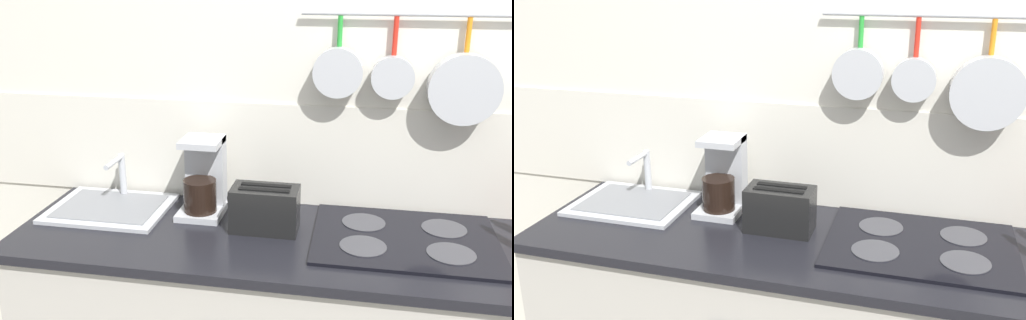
{
  "view_description": "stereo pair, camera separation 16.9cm",
  "coord_description": "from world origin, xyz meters",
  "views": [
    {
      "loc": [
        -0.41,
        -1.81,
        1.78
      ],
      "look_at": [
        -0.76,
        0.0,
        1.16
      ],
      "focal_mm": 40.0,
      "sensor_mm": 36.0,
      "label": 1
    },
    {
      "loc": [
        -0.25,
        -1.77,
        1.78
      ],
      "look_at": [
        -0.76,
        0.0,
        1.16
      ],
      "focal_mm": 40.0,
      "sensor_mm": 36.0,
      "label": 2
    }
  ],
  "objects": [
    {
      "name": "sink_basin",
      "position": [
        -1.36,
        0.12,
        0.9
      ],
      "size": [
        0.45,
        0.36,
        0.19
      ],
      "color": "#B7BABF",
      "rests_on": "countertop"
    },
    {
      "name": "coffee_maker",
      "position": [
        -1.0,
        0.17,
        1.01
      ],
      "size": [
        0.17,
        0.21,
        0.3
      ],
      "color": "#B7BABF",
      "rests_on": "countertop"
    },
    {
      "name": "wall_back",
      "position": [
        -0.0,
        0.35,
        1.27
      ],
      "size": [
        7.2,
        0.15,
        2.6
      ],
      "color": "silver",
      "rests_on": "ground_plane"
    },
    {
      "name": "cooktop",
      "position": [
        -0.24,
        0.05,
        0.89
      ],
      "size": [
        0.63,
        0.49,
        0.01
      ],
      "color": "black",
      "rests_on": "countertop"
    },
    {
      "name": "countertop",
      "position": [
        0.0,
        0.0,
        0.87
      ],
      "size": [
        3.26,
        0.63,
        0.03
      ],
      "color": "black",
      "rests_on": "cabinet_base"
    },
    {
      "name": "toaster",
      "position": [
        -0.73,
        0.05,
        0.96
      ],
      "size": [
        0.26,
        0.14,
        0.17
      ],
      "color": "black",
      "rests_on": "countertop"
    }
  ]
}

